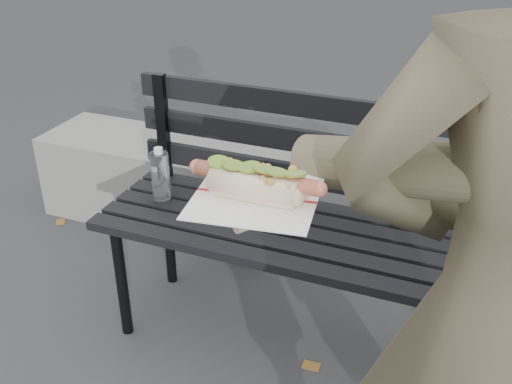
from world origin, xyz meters
TOP-DOWN VIEW (x-y plane):
  - park_bench at (-0.11, 0.96)m, footprint 1.50×0.44m
  - concrete_block at (-1.01, 1.51)m, footprint 1.20×0.40m
  - held_hotdog at (0.22, 0.13)m, footprint 0.64×0.31m

SIDE VIEW (x-z plane):
  - concrete_block at x=-1.01m, z-range 0.00..0.40m
  - park_bench at x=-0.11m, z-range 0.08..0.96m
  - held_hotdog at x=0.22m, z-range 1.01..1.20m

